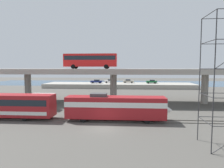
% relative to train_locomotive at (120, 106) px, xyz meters
% --- Properties ---
extents(ground_plane, '(260.00, 260.00, 0.00)m').
position_rel_train_locomotive_xyz_m(ground_plane, '(-2.12, -4.00, -2.19)').
color(ground_plane, '#4C4944').
extents(rail_strip_near, '(110.00, 0.12, 0.12)m').
position_rel_train_locomotive_xyz_m(rail_strip_near, '(-2.12, -0.73, -2.13)').
color(rail_strip_near, '#59544C').
rests_on(rail_strip_near, ground_plane).
extents(rail_strip_far, '(110.00, 0.12, 0.12)m').
position_rel_train_locomotive_xyz_m(rail_strip_far, '(-2.12, 0.73, -2.13)').
color(rail_strip_far, '#59544C').
rests_on(rail_strip_far, ground_plane).
extents(train_locomotive, '(15.91, 3.04, 4.18)m').
position_rel_train_locomotive_xyz_m(train_locomotive, '(0.00, 0.00, 0.00)').
color(train_locomotive, maroon).
rests_on(train_locomotive, ground_plane).
extents(highway_overpass, '(96.00, 10.18, 7.75)m').
position_rel_train_locomotive_xyz_m(highway_overpass, '(-2.12, 16.00, 4.74)').
color(highway_overpass, '#9E998E').
rests_on(highway_overpass, ground_plane).
extents(transit_bus_on_overpass, '(12.00, 2.68, 3.40)m').
position_rel_train_locomotive_xyz_m(transit_bus_on_overpass, '(-7.37, 15.68, 7.62)').
color(transit_bus_on_overpass, red).
rests_on(transit_bus_on_overpass, highway_overpass).
extents(service_truck_west, '(6.80, 2.46, 3.04)m').
position_rel_train_locomotive_xyz_m(service_truck_west, '(-16.14, 7.15, -0.56)').
color(service_truck_west, '#515459').
rests_on(service_truck_west, ground_plane).
extents(pier_parking_lot, '(59.31, 12.91, 1.67)m').
position_rel_train_locomotive_xyz_m(pier_parking_lot, '(-2.12, 51.00, -1.36)').
color(pier_parking_lot, '#9E998E').
rests_on(pier_parking_lot, ground_plane).
extents(parked_car_0, '(4.68, 2.00, 1.50)m').
position_rel_train_locomotive_xyz_m(parked_car_0, '(-11.39, 50.96, 0.25)').
color(parked_car_0, navy).
rests_on(parked_car_0, pier_parking_lot).
extents(parked_car_1, '(4.24, 1.85, 1.50)m').
position_rel_train_locomotive_xyz_m(parked_car_1, '(10.87, 51.41, 0.25)').
color(parked_car_1, '#0C4C26').
rests_on(parked_car_1, pier_parking_lot).
extents(parked_car_2, '(4.32, 1.85, 1.50)m').
position_rel_train_locomotive_xyz_m(parked_car_2, '(-6.08, 52.92, 0.25)').
color(parked_car_2, silver).
rests_on(parked_car_2, pier_parking_lot).
extents(parked_car_3, '(4.49, 1.94, 1.50)m').
position_rel_train_locomotive_xyz_m(parked_car_3, '(1.56, 53.31, 0.25)').
color(parked_car_3, '#9E998C').
rests_on(parked_car_3, pier_parking_lot).
extents(harbor_water, '(140.00, 36.00, 0.01)m').
position_rel_train_locomotive_xyz_m(harbor_water, '(-2.12, 74.00, -2.19)').
color(harbor_water, navy).
rests_on(harbor_water, ground_plane).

